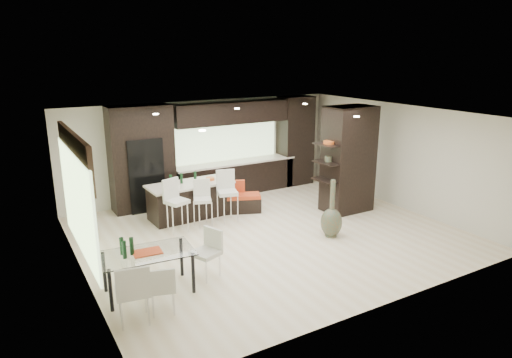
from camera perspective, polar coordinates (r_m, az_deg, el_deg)
ground at (r=10.41m, az=1.68°, el=-6.88°), size 8.00×8.00×0.00m
back_wall at (r=13.00m, az=-6.47°, el=3.82°), size 8.00×0.02×2.70m
left_wall at (r=8.64m, az=-21.43°, el=-3.24°), size 0.02×7.00×2.70m
right_wall at (r=12.51m, az=17.50°, el=2.73°), size 0.02×7.00×2.70m
ceiling at (r=9.71m, az=1.80°, el=8.01°), size 8.00×7.00×0.02m
window_left at (r=8.84m, az=-21.39°, el=-2.83°), size 0.04×3.20×1.90m
window_back at (r=13.17m, az=-4.03°, el=4.92°), size 3.40×0.04×1.20m
stone_accent at (r=8.62m, az=-21.78°, el=2.89°), size 0.08×3.00×0.80m
ceiling_spots at (r=9.92m, az=1.03°, el=8.07°), size 4.00×3.00×0.02m
back_cabinetry at (r=12.91m, az=-3.84°, el=3.81°), size 6.80×0.68×2.70m
refrigerator at (r=12.11m, az=-13.91°, el=0.64°), size 0.90×0.68×1.90m
partition_column at (r=11.81m, az=11.47°, el=2.42°), size 1.20×0.80×2.70m
kitchen_island at (r=11.45m, az=-8.18°, el=-2.62°), size 2.11×0.98×0.86m
stool_left at (r=10.53m, az=-9.81°, el=-3.96°), size 0.56×0.56×0.99m
stool_mid at (r=10.79m, az=-6.67°, el=-3.63°), size 0.51×0.51×0.89m
stool_right at (r=11.00m, az=-3.59°, el=-2.84°), size 0.55×0.55×1.01m
bench at (r=11.74m, az=-2.41°, el=-3.04°), size 1.30×0.88×0.47m
floor_vase at (r=10.20m, az=9.47°, el=-3.66°), size 0.61×0.61×1.31m
dining_table at (r=8.12m, az=-13.27°, el=-11.30°), size 1.58×0.97×0.73m
chair_near at (r=7.51m, az=-11.61°, el=-13.44°), size 0.51×0.51×0.75m
chair_far at (r=7.32m, az=-15.13°, el=-13.75°), size 0.57×0.57×0.92m
chair_end at (r=8.42m, az=-6.29°, el=-9.57°), size 0.58×0.58×0.83m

